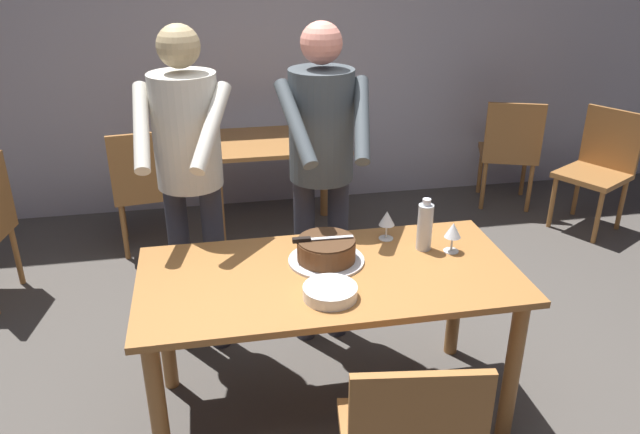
% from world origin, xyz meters
% --- Properties ---
extents(ground_plane, '(14.00, 14.00, 0.00)m').
position_xyz_m(ground_plane, '(0.00, 0.00, 0.00)').
color(ground_plane, '#4C4742').
extents(back_wall, '(10.00, 0.12, 2.70)m').
position_xyz_m(back_wall, '(0.00, 2.65, 1.35)').
color(back_wall, '#ADA8B2').
rests_on(back_wall, ground_plane).
extents(main_dining_table, '(1.64, 0.79, 0.75)m').
position_xyz_m(main_dining_table, '(0.00, 0.00, 0.63)').
color(main_dining_table, '#9E6633').
rests_on(main_dining_table, ground_plane).
extents(cake_on_platter, '(0.34, 0.34, 0.11)m').
position_xyz_m(cake_on_platter, '(0.01, 0.10, 0.80)').
color(cake_on_platter, silver).
rests_on(cake_on_platter, main_dining_table).
extents(cake_knife, '(0.27, 0.03, 0.02)m').
position_xyz_m(cake_knife, '(-0.07, 0.10, 0.87)').
color(cake_knife, silver).
rests_on(cake_knife, cake_on_platter).
extents(plate_stack, '(0.22, 0.22, 0.05)m').
position_xyz_m(plate_stack, '(-0.04, -0.20, 0.78)').
color(plate_stack, white).
rests_on(plate_stack, main_dining_table).
extents(wine_glass_near, '(0.08, 0.08, 0.14)m').
position_xyz_m(wine_glass_near, '(0.33, 0.27, 0.85)').
color(wine_glass_near, silver).
rests_on(wine_glass_near, main_dining_table).
extents(wine_glass_far, '(0.08, 0.08, 0.14)m').
position_xyz_m(wine_glass_far, '(0.59, 0.09, 0.85)').
color(wine_glass_far, silver).
rests_on(wine_glass_far, main_dining_table).
extents(water_bottle, '(0.07, 0.07, 0.25)m').
position_xyz_m(water_bottle, '(0.47, 0.14, 0.86)').
color(water_bottle, silver).
rests_on(water_bottle, main_dining_table).
extents(person_cutting_cake, '(0.47, 0.55, 1.72)m').
position_xyz_m(person_cutting_cake, '(0.08, 0.60, 1.08)').
color(person_cutting_cake, '#2D2D38').
rests_on(person_cutting_cake, ground_plane).
extents(person_standing_beside, '(0.46, 0.57, 1.72)m').
position_xyz_m(person_standing_beside, '(-0.57, 0.63, 1.08)').
color(person_standing_beside, '#2D2D38').
rests_on(person_standing_beside, ground_plane).
extents(background_table, '(1.00, 0.70, 0.74)m').
position_xyz_m(background_table, '(-0.01, 1.95, 0.58)').
color(background_table, '#9E6633').
rests_on(background_table, ground_plane).
extents(background_chair_0, '(0.56, 0.56, 0.90)m').
position_xyz_m(background_chair_0, '(1.92, 2.14, 0.49)').
color(background_chair_0, '#9E6633').
rests_on(background_chair_0, ground_plane).
extents(background_chair_2, '(0.49, 0.49, 0.90)m').
position_xyz_m(background_chair_2, '(-0.92, 1.88, 0.49)').
color(background_chair_2, '#9E6633').
rests_on(background_chair_2, ground_plane).
extents(background_chair_3, '(0.60, 0.60, 0.90)m').
position_xyz_m(background_chair_3, '(2.40, 1.65, 0.49)').
color(background_chair_3, '#9E6633').
rests_on(background_chair_3, ground_plane).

